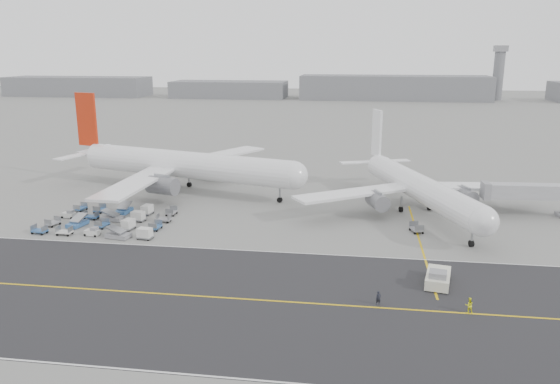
# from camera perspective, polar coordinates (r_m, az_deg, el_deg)

# --- Properties ---
(ground) EXTENTS (700.00, 700.00, 0.00)m
(ground) POSITION_cam_1_polar(r_m,az_deg,el_deg) (83.03, -6.34, -5.41)
(ground) COLOR gray
(ground) RESTS_ON ground
(taxiway) EXTENTS (220.00, 59.00, 0.03)m
(taxiway) POSITION_cam_1_polar(r_m,az_deg,el_deg) (65.78, -5.98, -10.93)
(taxiway) COLOR #2C2B2E
(taxiway) RESTS_ON ground
(horizon_buildings) EXTENTS (520.00, 28.00, 28.00)m
(horizon_buildings) POSITION_cam_1_polar(r_m,az_deg,el_deg) (336.79, 10.01, 9.52)
(horizon_buildings) COLOR slate
(horizon_buildings) RESTS_ON ground
(control_tower) EXTENTS (7.00, 7.00, 31.25)m
(control_tower) POSITION_cam_1_polar(r_m,az_deg,el_deg) (349.91, 21.87, 11.57)
(control_tower) COLOR slate
(control_tower) RESTS_ON ground
(airliner_a) EXTENTS (54.88, 53.73, 19.43)m
(airliner_a) POSITION_cam_1_polar(r_m,az_deg,el_deg) (114.11, -10.35, 2.87)
(airliner_a) COLOR white
(airliner_a) RESTS_ON ground
(airliner_b) EXTENTS (44.34, 45.14, 16.26)m
(airliner_b) POSITION_cam_1_polar(r_m,az_deg,el_deg) (100.72, 14.12, 0.59)
(airliner_b) COLOR white
(airliner_b) RESTS_ON ground
(pushback_tug) EXTENTS (3.88, 7.81, 2.20)m
(pushback_tug) POSITION_cam_1_polar(r_m,az_deg,el_deg) (71.26, 16.18, -8.60)
(pushback_tug) COLOR silver
(pushback_tug) RESTS_ON ground
(jet_bridge) EXTENTS (15.75, 3.72, 5.92)m
(jet_bridge) POSITION_cam_1_polar(r_m,az_deg,el_deg) (104.46, 24.45, -0.12)
(jet_bridge) COLOR gray
(jet_bridge) RESTS_ON ground
(gse_cluster) EXTENTS (27.16, 22.72, 1.83)m
(gse_cluster) POSITION_cam_1_polar(r_m,az_deg,el_deg) (96.22, -17.42, -3.20)
(gse_cluster) COLOR gray
(gse_cluster) RESTS_ON ground
(stray_dolly) EXTENTS (2.24, 2.88, 1.56)m
(stray_dolly) POSITION_cam_1_polar(r_m,az_deg,el_deg) (90.41, 14.04, -4.09)
(stray_dolly) COLOR silver
(stray_dolly) RESTS_ON ground
(ground_crew_a) EXTENTS (0.70, 0.56, 1.68)m
(ground_crew_a) POSITION_cam_1_polar(r_m,az_deg,el_deg) (64.40, 10.25, -10.86)
(ground_crew_a) COLOR black
(ground_crew_a) RESTS_ON ground
(ground_crew_b) EXTENTS (0.95, 0.78, 1.81)m
(ground_crew_b) POSITION_cam_1_polar(r_m,az_deg,el_deg) (65.12, 19.15, -11.11)
(ground_crew_b) COLOR yellow
(ground_crew_b) RESTS_ON ground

